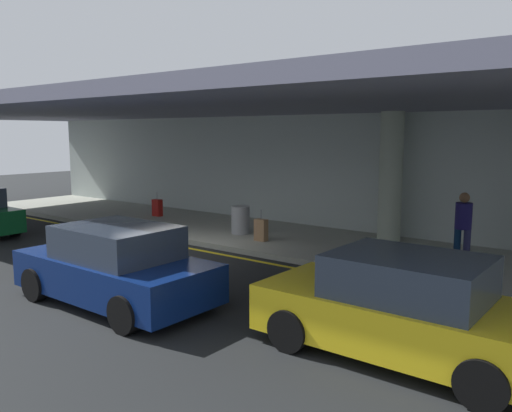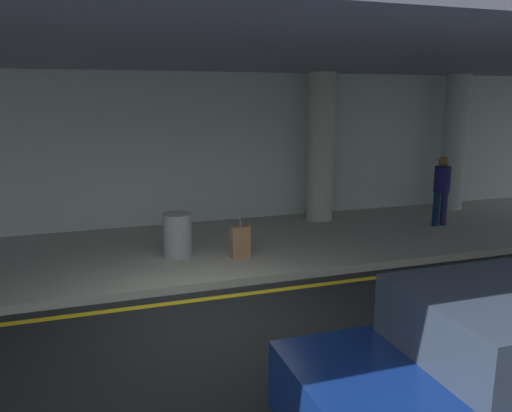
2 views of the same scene
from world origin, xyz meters
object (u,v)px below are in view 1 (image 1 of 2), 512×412
at_px(car_yellow_taxi, 402,309).
at_px(trash_bin_steel, 240,220).
at_px(car_navy, 116,267).
at_px(traveler_with_luggage, 463,223).
at_px(support_column_far_left, 391,177).
at_px(suitcase_upright_primary, 261,230).
at_px(suitcase_upright_secondary, 157,208).

xyz_separation_m(car_yellow_taxi, trash_bin_steel, (-7.24, 5.13, -0.14)).
distance_m(car_navy, traveler_with_luggage, 7.90).
distance_m(support_column_far_left, suitcase_upright_primary, 3.98).
relative_size(support_column_far_left, trash_bin_steel, 4.29).
xyz_separation_m(car_navy, suitcase_upright_primary, (-0.93, 5.72, -0.25)).
height_order(suitcase_upright_primary, suitcase_upright_secondary, same).
distance_m(car_yellow_taxi, suitcase_upright_secondary, 13.21).
relative_size(suitcase_upright_secondary, trash_bin_steel, 1.06).
distance_m(traveler_with_luggage, suitcase_upright_secondary, 11.07).
distance_m(car_yellow_taxi, traveler_with_luggage, 5.59).
bearing_deg(car_yellow_taxi, traveler_with_luggage, -80.58).
distance_m(car_yellow_taxi, trash_bin_steel, 8.87).
bearing_deg(car_yellow_taxi, support_column_far_left, -63.81).
bearing_deg(car_navy, suitcase_upright_secondary, -43.12).
relative_size(car_yellow_taxi, traveler_with_luggage, 2.44).
distance_m(car_yellow_taxi, car_navy, 5.27).
distance_m(car_navy, suitcase_upright_primary, 5.80).
bearing_deg(suitcase_upright_secondary, suitcase_upright_primary, -2.77).
bearing_deg(trash_bin_steel, suitcase_upright_primary, -21.98).
relative_size(support_column_far_left, suitcase_upright_primary, 4.06).
bearing_deg(car_navy, support_column_far_left, -100.23).
bearing_deg(support_column_far_left, car_yellow_taxi, -65.02).
bearing_deg(support_column_far_left, trash_bin_steel, -154.17).
bearing_deg(car_yellow_taxi, car_navy, 12.72).
height_order(car_yellow_taxi, traveler_with_luggage, traveler_with_luggage).
bearing_deg(suitcase_upright_primary, support_column_far_left, 34.19).
distance_m(suitcase_upright_secondary, trash_bin_steel, 4.66).
relative_size(car_yellow_taxi, trash_bin_steel, 4.82).
xyz_separation_m(support_column_far_left, car_yellow_taxi, (3.28, -7.04, -1.26)).
xyz_separation_m(car_yellow_taxi, traveler_with_luggage, (-0.80, 5.52, 0.40)).
bearing_deg(support_column_far_left, traveler_with_luggage, -31.44).
distance_m(support_column_far_left, trash_bin_steel, 4.61).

